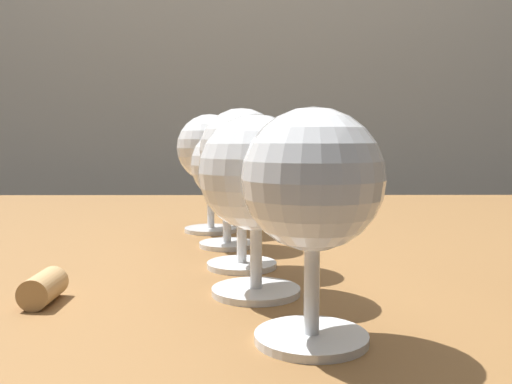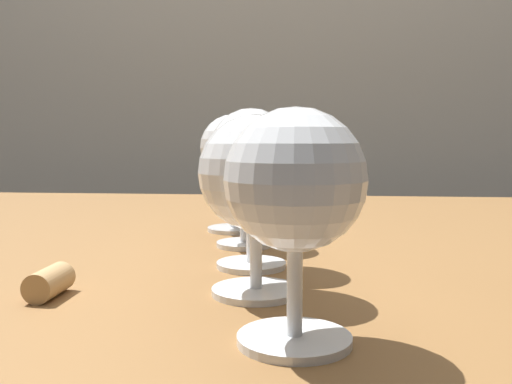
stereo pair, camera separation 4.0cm
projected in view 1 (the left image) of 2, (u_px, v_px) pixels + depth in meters
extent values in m
cube|color=brown|center=(210.00, 247.00, 0.67)|extent=(1.53, 0.94, 0.03)
cylinder|color=white|center=(311.00, 337.00, 0.32)|extent=(0.07, 0.07, 0.00)
cylinder|color=white|center=(312.00, 280.00, 0.31)|extent=(0.01, 0.01, 0.06)
sphere|color=white|center=(313.00, 179.00, 0.31)|extent=(0.08, 0.08, 0.08)
ellipsoid|color=maroon|center=(313.00, 185.00, 0.31)|extent=(0.07, 0.07, 0.03)
cylinder|color=white|center=(256.00, 291.00, 0.41)|extent=(0.07, 0.07, 0.00)
cylinder|color=white|center=(256.00, 249.00, 0.41)|extent=(0.01, 0.01, 0.06)
sphere|color=white|center=(256.00, 173.00, 0.40)|extent=(0.09, 0.09, 0.09)
ellipsoid|color=maroon|center=(256.00, 176.00, 0.40)|extent=(0.07, 0.07, 0.03)
cylinder|color=white|center=(242.00, 265.00, 0.50)|extent=(0.06, 0.06, 0.00)
cylinder|color=white|center=(242.00, 220.00, 0.49)|extent=(0.01, 0.01, 0.08)
sphere|color=white|center=(242.00, 150.00, 0.49)|extent=(0.07, 0.07, 0.07)
ellipsoid|color=beige|center=(242.00, 150.00, 0.49)|extent=(0.07, 0.07, 0.03)
cylinder|color=white|center=(227.00, 244.00, 0.59)|extent=(0.06, 0.06, 0.00)
cylinder|color=white|center=(227.00, 215.00, 0.59)|extent=(0.01, 0.01, 0.06)
sphere|color=white|center=(227.00, 165.00, 0.59)|extent=(0.08, 0.08, 0.08)
ellipsoid|color=gold|center=(227.00, 165.00, 0.59)|extent=(0.07, 0.07, 0.03)
cylinder|color=white|center=(213.00, 229.00, 0.69)|extent=(0.07, 0.07, 0.00)
cylinder|color=white|center=(213.00, 199.00, 0.69)|extent=(0.01, 0.01, 0.07)
sphere|color=white|center=(213.00, 148.00, 0.68)|extent=(0.08, 0.08, 0.08)
ellipsoid|color=pink|center=(213.00, 151.00, 0.68)|extent=(0.07, 0.07, 0.03)
cylinder|color=tan|center=(43.00, 288.00, 0.39)|extent=(0.02, 0.04, 0.02)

